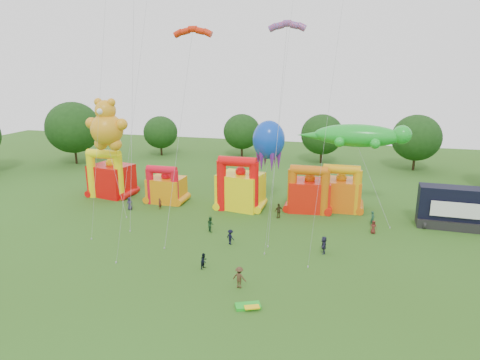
% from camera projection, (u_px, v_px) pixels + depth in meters
% --- Properties ---
extents(ground, '(160.00, 160.00, 0.00)m').
position_uv_depth(ground, '(160.00, 312.00, 33.60)').
color(ground, '#2F5317').
rests_on(ground, ground).
extents(tree_ring, '(126.52, 128.65, 12.07)m').
position_uv_depth(tree_ring, '(145.00, 234.00, 32.85)').
color(tree_ring, '#352314').
rests_on(tree_ring, ground).
extents(bouncy_castle_0, '(6.48, 5.62, 7.20)m').
position_uv_depth(bouncy_castle_0, '(111.00, 178.00, 63.03)').
color(bouncy_castle_0, red).
rests_on(bouncy_castle_0, ground).
extents(bouncy_castle_1, '(4.86, 3.93, 5.51)m').
position_uv_depth(bouncy_castle_1, '(166.00, 188.00, 60.17)').
color(bouncy_castle_1, orange).
rests_on(bouncy_castle_1, ground).
extents(bouncy_castle_2, '(6.33, 5.42, 7.40)m').
position_uv_depth(bouncy_castle_2, '(240.00, 188.00, 57.38)').
color(bouncy_castle_2, yellow).
rests_on(bouncy_castle_2, ground).
extents(bouncy_castle_3, '(5.79, 4.84, 6.42)m').
position_uv_depth(bouncy_castle_3, '(309.00, 193.00, 56.58)').
color(bouncy_castle_3, red).
rests_on(bouncy_castle_3, ground).
extents(bouncy_castle_4, '(5.31, 4.29, 6.45)m').
position_uv_depth(bouncy_castle_4, '(340.00, 192.00, 56.84)').
color(bouncy_castle_4, '#E5600C').
rests_on(bouncy_castle_4, ground).
extents(stage_trailer, '(7.83, 3.21, 5.01)m').
position_uv_depth(stage_trailer, '(453.00, 208.00, 50.64)').
color(stage_trailer, black).
rests_on(stage_trailer, ground).
extents(teddy_bear_kite, '(8.19, 7.45, 14.66)m').
position_uv_depth(teddy_bear_kite, '(113.00, 162.00, 56.83)').
color(teddy_bear_kite, orange).
rests_on(teddy_bear_kite, ground).
extents(gecko_kite, '(14.38, 8.58, 11.61)m').
position_uv_depth(gecko_kite, '(367.00, 166.00, 53.84)').
color(gecko_kite, green).
rests_on(gecko_kite, ground).
extents(octopus_kite, '(4.31, 6.37, 11.83)m').
position_uv_depth(octopus_kite, '(266.00, 155.00, 57.06)').
color(octopus_kite, '#0D3EC3').
rests_on(octopus_kite, ground).
extents(parafoil_kites, '(21.66, 9.91, 29.42)m').
position_uv_depth(parafoil_kites, '(186.00, 123.00, 46.54)').
color(parafoil_kites, red).
rests_on(parafoil_kites, ground).
extents(diamond_kites, '(26.65, 12.26, 36.37)m').
position_uv_depth(diamond_kites, '(206.00, 99.00, 42.37)').
color(diamond_kites, red).
rests_on(diamond_kites, ground).
extents(folded_kite_bundle, '(2.23, 1.72, 0.31)m').
position_uv_depth(folded_kite_bundle, '(248.00, 306.00, 34.19)').
color(folded_kite_bundle, green).
rests_on(folded_kite_bundle, ground).
extents(spectator_0, '(0.96, 0.74, 1.74)m').
position_uv_depth(spectator_0, '(130.00, 204.00, 57.15)').
color(spectator_0, '#28243C').
rests_on(spectator_0, ground).
extents(spectator_1, '(0.56, 0.65, 1.52)m').
position_uv_depth(spectator_1, '(160.00, 204.00, 57.42)').
color(spectator_1, '#522317').
rests_on(spectator_1, ground).
extents(spectator_2, '(1.07, 1.10, 1.79)m').
position_uv_depth(spectator_2, '(211.00, 224.00, 49.72)').
color(spectator_2, '#193E1D').
rests_on(spectator_2, ground).
extents(spectator_3, '(1.25, 1.11, 1.68)m').
position_uv_depth(spectator_3, '(230.00, 237.00, 46.13)').
color(spectator_3, black).
rests_on(spectator_3, ground).
extents(spectator_4, '(1.17, 1.11, 1.94)m').
position_uv_depth(spectator_4, '(279.00, 211.00, 53.98)').
color(spectator_4, '#3E3419').
rests_on(spectator_4, ground).
extents(spectator_5, '(0.65, 1.76, 1.86)m').
position_uv_depth(spectator_5, '(324.00, 245.00, 43.90)').
color(spectator_5, '#26253E').
rests_on(spectator_5, ground).
extents(spectator_6, '(0.82, 0.58, 1.56)m').
position_uv_depth(spectator_6, '(373.00, 227.00, 49.11)').
color(spectator_6, '#572119').
rests_on(spectator_6, ground).
extents(spectator_7, '(0.68, 0.78, 1.80)m').
position_uv_depth(spectator_7, '(373.00, 218.00, 51.55)').
color(spectator_7, '#1A432E').
rests_on(spectator_7, ground).
extents(spectator_8, '(0.78, 0.89, 1.56)m').
position_uv_depth(spectator_8, '(204.00, 261.00, 40.65)').
color(spectator_8, black).
rests_on(spectator_8, ground).
extents(spectator_9, '(1.39, 0.96, 1.96)m').
position_uv_depth(spectator_9, '(239.00, 277.00, 37.07)').
color(spectator_9, '#452D1B').
rests_on(spectator_9, ground).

